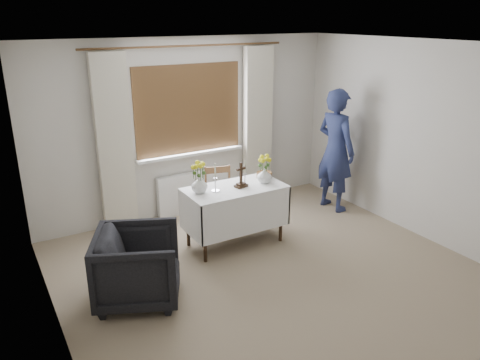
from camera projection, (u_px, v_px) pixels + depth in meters
name	position (u px, v px, depth m)	size (l,w,h in m)	color
ground	(289.00, 288.00, 5.02)	(5.00, 5.00, 0.00)	gray
altar_table	(235.00, 216.00, 5.88)	(1.24, 0.64, 0.76)	white
wooden_chair	(221.00, 199.00, 6.32)	(0.39, 0.39, 0.84)	brown
armchair	(138.00, 266.00, 4.71)	(0.80, 0.83, 0.75)	black
person	(336.00, 150.00, 6.82)	(0.66, 0.43, 1.80)	navy
radiator	(193.00, 192.00, 6.89)	(1.10, 0.10, 0.60)	silver
wooden_cross	(241.00, 175.00, 5.71)	(0.15, 0.10, 0.31)	black
candlestick_left	(215.00, 178.00, 5.57)	(0.10, 0.10, 0.35)	silver
candlestick_right	(245.00, 173.00, 5.77)	(0.09, 0.09, 0.32)	silver
flower_vase_left	(199.00, 184.00, 5.55)	(0.20, 0.20, 0.21)	silver
flower_vase_right	(264.00, 175.00, 5.88)	(0.19, 0.19, 0.20)	silver
wicker_basket	(264.00, 175.00, 6.08)	(0.20, 0.20, 0.08)	brown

